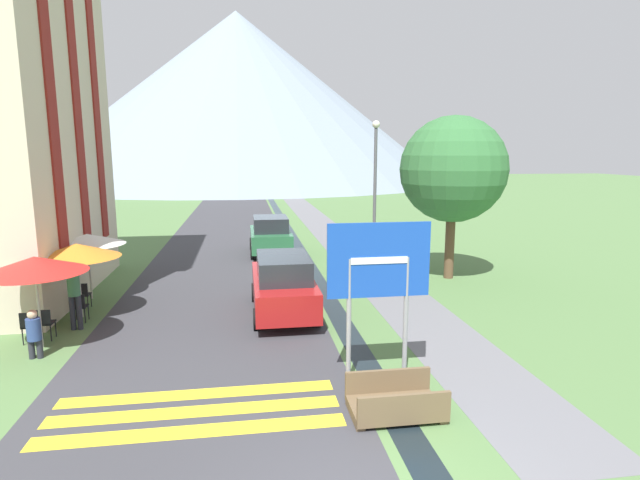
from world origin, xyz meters
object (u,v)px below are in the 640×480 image
(footbridge, at_px, (395,403))
(cafe_chair_middle, at_px, (79,305))
(cafe_chair_far_left, at_px, (82,293))
(person_standing_terrace, at_px, (74,292))
(cafe_umbrella_rear_white, at_px, (87,239))
(tree_by_path, at_px, (453,170))
(cafe_umbrella_middle_orange, at_px, (77,251))
(road_sign, at_px, (379,275))
(cafe_chair_near_left, at_px, (44,322))
(parked_car_far, at_px, (271,235))
(person_seated_far, at_px, (34,332))
(streetlamp, at_px, (375,189))
(cafe_umbrella_front_red, at_px, (34,265))
(parked_car_near, at_px, (283,284))
(cafe_chair_near_right, at_px, (30,324))

(footbridge, xyz_separation_m, cafe_chair_middle, (-7.46, 6.29, 0.29))
(cafe_chair_far_left, height_order, person_standing_terrace, person_standing_terrace)
(cafe_umbrella_rear_white, relative_size, tree_by_path, 0.38)
(footbridge, xyz_separation_m, cafe_umbrella_middle_orange, (-7.55, 6.78, 1.79))
(cafe_chair_far_left, distance_m, tree_by_path, 13.54)
(road_sign, height_order, cafe_chair_near_left, road_sign)
(parked_car_far, relative_size, cafe_umbrella_middle_orange, 1.58)
(footbridge, xyz_separation_m, parked_car_far, (-1.50, 15.34, 0.68))
(parked_car_far, bearing_deg, person_seated_far, -118.10)
(cafe_umbrella_middle_orange, bearing_deg, person_seated_far, -92.51)
(road_sign, bearing_deg, streetlamp, 75.81)
(person_standing_terrace, bearing_deg, cafe_umbrella_rear_white, 98.74)
(person_standing_terrace, distance_m, streetlamp, 10.69)
(cafe_chair_far_left, xyz_separation_m, person_standing_terrace, (0.40, -1.88, 0.55))
(cafe_umbrella_rear_white, distance_m, tree_by_path, 13.15)
(cafe_chair_near_left, distance_m, person_seated_far, 1.22)
(parked_car_far, xyz_separation_m, cafe_chair_near_left, (-6.41, -10.39, -0.40))
(footbridge, height_order, cafe_umbrella_front_red, cafe_umbrella_front_red)
(parked_car_near, relative_size, streetlamp, 0.73)
(cafe_chair_middle, bearing_deg, person_seated_far, -104.22)
(person_seated_far, bearing_deg, cafe_chair_middle, 85.04)
(cafe_chair_near_left, relative_size, person_seated_far, 0.71)
(parked_car_near, xyz_separation_m, cafe_chair_near_right, (-6.57, -1.48, -0.40))
(person_seated_far, bearing_deg, parked_car_far, 61.90)
(parked_car_near, height_order, parked_car_far, same)
(cafe_umbrella_middle_orange, bearing_deg, cafe_chair_near_left, -100.91)
(cafe_chair_middle, relative_size, person_seated_far, 0.71)
(cafe_umbrella_front_red, height_order, person_seated_far, cafe_umbrella_front_red)
(road_sign, height_order, tree_by_path, tree_by_path)
(cafe_chair_near_left, xyz_separation_m, streetlamp, (10.07, 4.96, 2.98))
(cafe_umbrella_rear_white, bearing_deg, tree_by_path, 3.97)
(footbridge, distance_m, person_seated_far, 8.57)
(cafe_chair_near_left, relative_size, cafe_umbrella_front_red, 0.35)
(cafe_chair_far_left, xyz_separation_m, tree_by_path, (12.87, 2.07, 3.68))
(cafe_chair_near_right, xyz_separation_m, cafe_chair_near_left, (0.27, 0.18, 0.00))
(footbridge, relative_size, person_seated_far, 1.42)
(footbridge, bearing_deg, parked_car_far, 95.58)
(parked_car_near, height_order, cafe_umbrella_rear_white, cafe_umbrella_rear_white)
(footbridge, distance_m, cafe_umbrella_middle_orange, 10.31)
(road_sign, xyz_separation_m, footbridge, (-0.00, -1.36, -2.12))
(parked_car_far, xyz_separation_m, streetlamp, (3.66, -5.43, 2.58))
(cafe_umbrella_front_red, distance_m, person_standing_terrace, 1.69)
(cafe_umbrella_front_red, distance_m, person_seated_far, 1.63)
(cafe_umbrella_front_red, xyz_separation_m, person_standing_terrace, (0.45, 1.23, -1.06))
(streetlamp, bearing_deg, cafe_umbrella_middle_orange, -162.18)
(road_sign, relative_size, cafe_chair_far_left, 4.04)
(parked_car_near, distance_m, cafe_chair_near_right, 6.74)
(parked_car_far, xyz_separation_m, cafe_umbrella_rear_white, (-6.33, -6.60, 1.11))
(road_sign, bearing_deg, cafe_chair_far_left, 141.32)
(footbridge, xyz_separation_m, cafe_chair_near_right, (-8.17, 4.77, 0.29))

